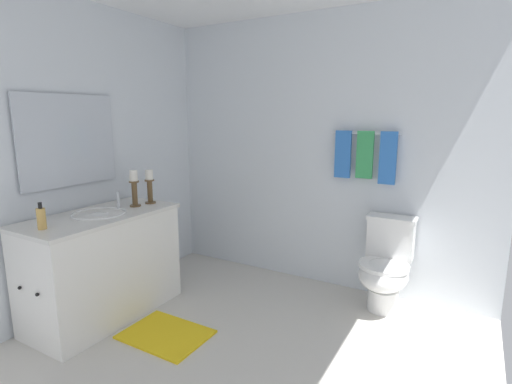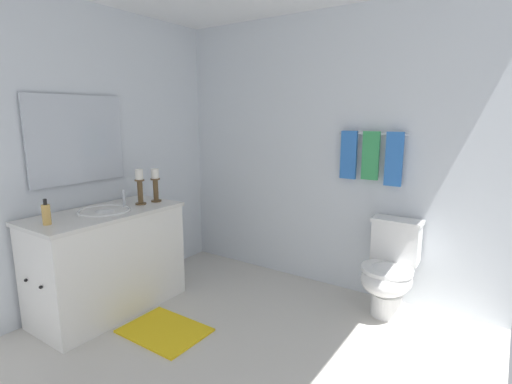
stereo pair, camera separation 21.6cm
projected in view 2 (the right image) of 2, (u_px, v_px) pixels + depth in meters
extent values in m
cube|color=beige|center=(234.00, 354.00, 2.59)|extent=(3.06, 2.76, 0.02)
cube|color=silver|center=(326.00, 154.00, 3.48)|extent=(3.06, 0.04, 2.45)
cube|color=silver|center=(86.00, 157.00, 3.20)|extent=(0.04, 2.76, 2.45)
cube|color=white|center=(108.00, 263.00, 3.11)|extent=(0.55, 1.14, 0.79)
cube|color=silver|center=(104.00, 213.00, 3.03)|extent=(0.58, 1.17, 0.03)
sphere|color=black|center=(26.00, 280.00, 2.68)|extent=(0.02, 0.02, 0.02)
sphere|color=black|center=(41.00, 287.00, 2.57)|extent=(0.02, 0.02, 0.02)
ellipsoid|color=white|center=(105.00, 217.00, 3.04)|extent=(0.38, 0.30, 0.11)
torus|color=white|center=(104.00, 211.00, 3.03)|extent=(0.40, 0.40, 0.02)
cylinder|color=silver|center=(124.00, 198.00, 3.17)|extent=(0.02, 0.02, 0.14)
cube|color=silver|center=(78.00, 140.00, 3.08)|extent=(0.02, 0.81, 0.70)
cylinder|color=brown|center=(156.00, 201.00, 3.37)|extent=(0.09, 0.09, 0.01)
cylinder|color=brown|center=(156.00, 191.00, 3.36)|extent=(0.04, 0.04, 0.19)
cylinder|color=brown|center=(155.00, 179.00, 3.34)|extent=(0.08, 0.08, 0.01)
cylinder|color=white|center=(155.00, 174.00, 3.33)|extent=(0.06, 0.06, 0.08)
cylinder|color=brown|center=(141.00, 204.00, 3.27)|extent=(0.09, 0.09, 0.01)
cylinder|color=brown|center=(140.00, 193.00, 3.25)|extent=(0.04, 0.04, 0.20)
cylinder|color=brown|center=(139.00, 180.00, 3.23)|extent=(0.08, 0.08, 0.01)
cylinder|color=white|center=(139.00, 174.00, 3.22)|extent=(0.06, 0.06, 0.09)
cylinder|color=#E5B259|center=(46.00, 215.00, 2.64)|extent=(0.06, 0.06, 0.14)
cylinder|color=black|center=(45.00, 202.00, 2.63)|extent=(0.02, 0.02, 0.04)
cylinder|color=white|center=(386.00, 304.00, 3.07)|extent=(0.24, 0.24, 0.18)
ellipsoid|color=white|center=(386.00, 279.00, 2.99)|extent=(0.38, 0.46, 0.24)
cylinder|color=white|center=(387.00, 269.00, 2.97)|extent=(0.39, 0.39, 0.03)
cube|color=white|center=(396.00, 242.00, 3.12)|extent=(0.36, 0.17, 0.32)
cube|color=white|center=(398.00, 221.00, 3.08)|extent=(0.38, 0.19, 0.03)
cylinder|color=silver|center=(373.00, 134.00, 3.16)|extent=(0.57, 0.02, 0.02)
cube|color=blue|center=(349.00, 155.00, 3.28)|extent=(0.14, 0.03, 0.41)
cube|color=#389E59|center=(371.00, 156.00, 3.18)|extent=(0.14, 0.03, 0.40)
cube|color=blue|center=(394.00, 159.00, 3.07)|extent=(0.13, 0.03, 0.43)
cube|color=yellow|center=(165.00, 331.00, 2.84)|extent=(0.60, 0.44, 0.02)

